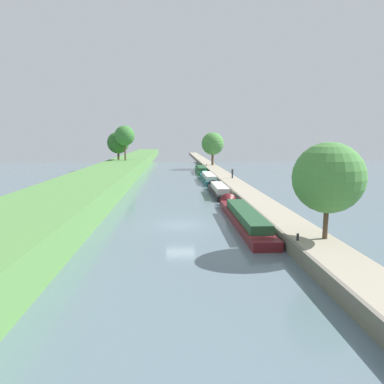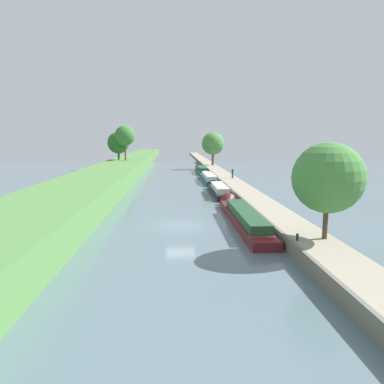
% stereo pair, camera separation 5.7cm
% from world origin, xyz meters
% --- Properties ---
extents(ground_plane, '(160.00, 160.00, 0.00)m').
position_xyz_m(ground_plane, '(0.00, 0.00, 0.00)').
color(ground_plane, slate).
extents(left_grassy_bank, '(8.43, 260.00, 2.49)m').
position_xyz_m(left_grassy_bank, '(-11.30, 0.00, 1.25)').
color(left_grassy_bank, '#518442').
rests_on(left_grassy_bank, ground_plane).
extents(right_towpath, '(3.05, 260.00, 0.95)m').
position_xyz_m(right_towpath, '(8.61, 0.00, 0.47)').
color(right_towpath, '#9E937F').
rests_on(right_towpath, ground_plane).
extents(stone_quay, '(0.25, 260.00, 1.00)m').
position_xyz_m(stone_quay, '(6.96, 0.00, 0.50)').
color(stone_quay, '#6B665B').
rests_on(stone_quay, ground_plane).
extents(narrowboat_maroon, '(2.03, 16.86, 2.02)m').
position_xyz_m(narrowboat_maroon, '(5.60, 0.76, 0.58)').
color(narrowboat_maroon, maroon).
rests_on(narrowboat_maroon, ground_plane).
extents(narrowboat_black, '(1.87, 11.96, 1.96)m').
position_xyz_m(narrowboat_black, '(5.49, 16.68, 0.58)').
color(narrowboat_black, black).
rests_on(narrowboat_black, ground_plane).
extents(narrowboat_teal, '(1.93, 14.36, 1.95)m').
position_xyz_m(narrowboat_teal, '(5.53, 31.13, 0.59)').
color(narrowboat_teal, '#195B60').
rests_on(narrowboat_teal, ground_plane).
extents(narrowboat_green, '(2.05, 14.15, 1.99)m').
position_xyz_m(narrowboat_green, '(5.61, 46.65, 0.58)').
color(narrowboat_green, '#1E6033').
rests_on(narrowboat_green, ground_plane).
extents(tree_rightbank_near, '(4.56, 4.56, 6.31)m').
position_xyz_m(tree_rightbank_near, '(9.31, -7.85, 4.96)').
color(tree_rightbank_near, '#4C3828').
rests_on(tree_rightbank_near, right_towpath).
extents(tree_rightbank_midnear, '(5.39, 5.39, 7.89)m').
position_xyz_m(tree_rightbank_midnear, '(9.03, 54.96, 6.12)').
color(tree_rightbank_midnear, brown).
rests_on(tree_rightbank_midnear, right_towpath).
extents(tree_leftbank_downstream, '(4.96, 4.96, 6.41)m').
position_xyz_m(tree_leftbank_downstream, '(-13.17, 52.41, 6.40)').
color(tree_leftbank_downstream, '#4C3828').
rests_on(tree_leftbank_downstream, left_grassy_bank).
extents(tree_leftbank_upstream, '(4.47, 4.47, 7.75)m').
position_xyz_m(tree_leftbank_upstream, '(-11.28, 49.83, 7.98)').
color(tree_leftbank_upstream, brown).
rests_on(tree_leftbank_upstream, left_grassy_bank).
extents(person_walking, '(0.34, 0.34, 1.66)m').
position_xyz_m(person_walking, '(9.17, 27.21, 1.82)').
color(person_walking, '#282D42').
rests_on(person_walking, right_towpath).
extents(mooring_bollard_near, '(0.16, 0.16, 0.45)m').
position_xyz_m(mooring_bollard_near, '(7.38, -8.16, 1.17)').
color(mooring_bollard_near, black).
rests_on(mooring_bollard_near, right_towpath).
extents(mooring_bollard_far, '(0.16, 0.16, 0.45)m').
position_xyz_m(mooring_bollard_far, '(7.38, 52.91, 1.17)').
color(mooring_bollard_far, black).
rests_on(mooring_bollard_far, right_towpath).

